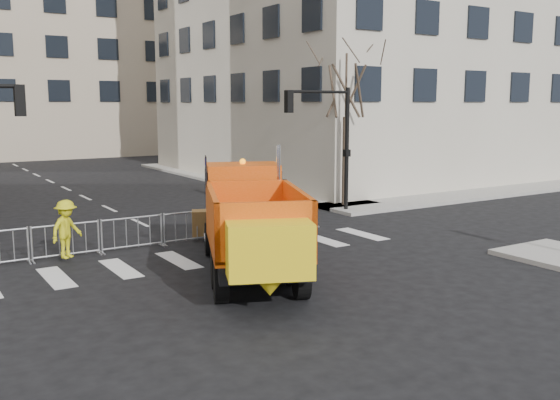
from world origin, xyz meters
TOP-DOWN VIEW (x-y plane):
  - ground at (0.00, 0.00)m, footprint 120.00×120.00m
  - sidewalk_back at (0.00, 8.50)m, footprint 64.00×5.00m
  - traffic_light_right at (8.50, 9.50)m, footprint 0.18×0.18m
  - crowd_barriers at (-0.75, 7.60)m, footprint 12.60×0.60m
  - street_tree at (9.20, 10.50)m, footprint 3.00×3.00m
  - plow_truck at (-0.11, 2.78)m, footprint 5.77×9.31m
  - cop_a at (0.81, 5.90)m, footprint 0.72×0.48m
  - cop_b at (2.58, 7.00)m, footprint 1.00×0.89m
  - cop_c at (3.20, 6.44)m, footprint 1.19×1.10m
  - worker at (-4.01, 6.99)m, footprint 1.30×1.16m
  - newspaper_box at (5.11, 8.69)m, footprint 0.47×0.42m

SIDE VIEW (x-z plane):
  - ground at x=0.00m, z-range 0.00..0.00m
  - sidewalk_back at x=0.00m, z-range 0.00..0.15m
  - crowd_barriers at x=-0.75m, z-range 0.00..1.10m
  - newspaper_box at x=5.11m, z-range 0.15..1.25m
  - cop_b at x=2.58m, z-range 0.00..1.73m
  - cop_a at x=0.81m, z-range 0.00..1.95m
  - cop_c at x=3.20m, z-range 0.00..1.96m
  - worker at x=-4.01m, z-range 0.15..1.90m
  - plow_truck at x=-0.11m, z-range -0.20..3.33m
  - traffic_light_right at x=8.50m, z-range 0.00..5.40m
  - street_tree at x=9.20m, z-range 0.00..7.50m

